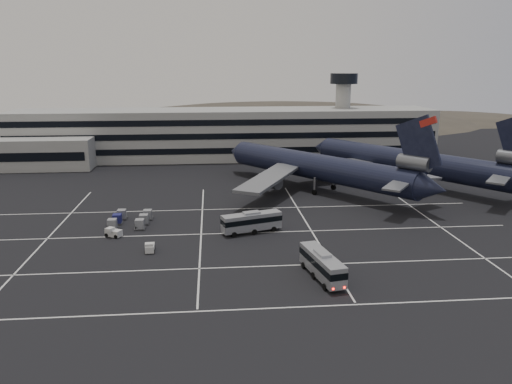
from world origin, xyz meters
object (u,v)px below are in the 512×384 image
tug_a (150,248)px  bus_far (252,221)px  trijet_main (319,167)px  bus_near (322,264)px  uld_cluster (131,219)px

tug_a → bus_far: bearing=22.1°
trijet_main → tug_a: trijet_main is taller
bus_near → bus_far: 20.02m
bus_near → tug_a: (-22.94, 11.25, -1.27)m
trijet_main → tug_a: size_ratio=20.17×
trijet_main → tug_a: 46.57m
tug_a → uld_cluster: 14.45m
bus_far → tug_a: bus_far is taller
trijet_main → bus_near: trijet_main is taller
bus_far → tug_a: size_ratio=4.21×
tug_a → trijet_main: bearing=42.9°
uld_cluster → trijet_main: bearing=28.2°
trijet_main → uld_cluster: 42.11m
bus_far → tug_a: 17.15m
trijet_main → uld_cluster: size_ratio=5.91×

